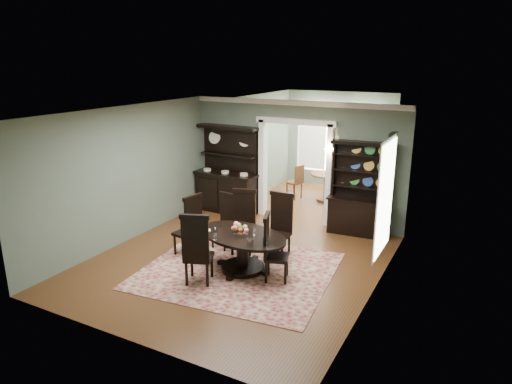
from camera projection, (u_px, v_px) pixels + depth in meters
room at (235, 187)px, 8.78m from camera, size 5.51×6.01×3.01m
parlor at (329, 145)px, 13.45m from camera, size 3.51×3.50×3.01m
doorway_trim at (295, 157)px, 11.27m from camera, size 2.08×0.25×2.57m
right_window at (387, 193)px, 8.32m from camera, size 0.15×1.47×2.12m
wall_sconce at (331, 151)px, 10.64m from camera, size 0.27×0.21×0.21m
rug at (238, 270)px, 8.84m from camera, size 3.82×3.43×0.01m
dining_table at (243, 245)px, 8.72m from camera, size 2.12×2.11×0.75m
centerpiece at (240, 231)px, 8.63m from camera, size 1.44×0.93×0.24m
chair_far_left at (226, 219)px, 9.84m from camera, size 0.49×0.47×1.19m
chair_far_mid at (244, 219)px, 9.59m from camera, size 0.62×0.60×1.34m
chair_far_right at (280, 223)px, 9.37m from camera, size 0.52×0.49×1.35m
chair_end_left at (191, 224)px, 9.33m from camera, size 0.53×0.56×1.33m
chair_end_right at (271, 246)px, 8.32m from camera, size 0.57×0.59×1.27m
chair_near at (197, 248)px, 8.10m from camera, size 0.65×0.63×1.38m
sideboard at (227, 182)px, 12.09m from camera, size 1.77×0.71×2.30m
welsh_dresser at (358, 201)px, 10.55m from camera, size 1.42×0.61×2.17m
parlor_table at (326, 183)px, 13.03m from camera, size 0.88×0.88×0.81m
parlor_chair_left at (296, 181)px, 13.24m from camera, size 0.47×0.46×1.01m
parlor_chair_right at (332, 188)px, 12.71m from camera, size 0.41×0.40×0.92m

